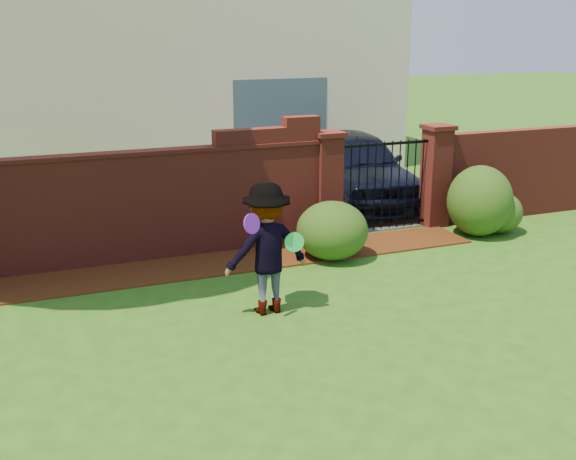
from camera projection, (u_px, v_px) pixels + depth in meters
name	position (u px, v px, depth m)	size (l,w,h in m)	color
ground	(283.00, 358.00, 7.77)	(80.00, 80.00, 0.01)	#285916
mulch_bed	(143.00, 273.00, 10.39)	(11.10, 1.08, 0.03)	#381A0A
brick_wall	(60.00, 211.00, 10.35)	(8.70, 0.31, 2.16)	maroon
brick_wall_return	(523.00, 173.00, 13.45)	(4.00, 0.25, 1.70)	maroon
pillar_left	(327.00, 185.00, 11.92)	(0.50, 0.50, 1.88)	maroon
pillar_right	(436.00, 175.00, 12.70)	(0.50, 0.50, 1.88)	maroon
iron_gate	(383.00, 186.00, 12.34)	(1.78, 0.03, 1.60)	black
driveway	(297.00, 186.00, 16.14)	(3.20, 8.00, 0.01)	slate
house	(149.00, 44.00, 17.91)	(12.40, 6.40, 6.30)	beige
car	(357.00, 168.00, 14.31)	(1.79, 4.45, 1.51)	black
shrub_left	(332.00, 231.00, 10.97)	(1.14, 1.14, 0.94)	#1B4314
shrub_middle	(480.00, 201.00, 12.17)	(1.15, 1.15, 1.26)	#1B4314
shrub_right	(499.00, 212.00, 12.41)	(0.85, 0.85, 0.75)	#1B4314
man	(267.00, 250.00, 8.77)	(1.11, 0.64, 1.71)	gray
frisbee_purple	(252.00, 224.00, 8.24)	(0.25, 0.25, 0.02)	#661BAA
frisbee_green	(294.00, 242.00, 8.68)	(0.25, 0.25, 0.02)	#1BCF4E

